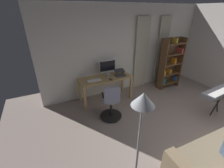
{
  "coord_description": "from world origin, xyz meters",
  "views": [
    {
      "loc": [
        2.59,
        1.26,
        2.53
      ],
      "look_at": [
        1.06,
        -1.88,
        0.82
      ],
      "focal_mm": 24.24,
      "sensor_mm": 36.0,
      "label": 1
    }
  ],
  "objects_px": {
    "office_chair": "(111,103)",
    "piano_keyboard": "(222,91)",
    "desk": "(106,80)",
    "cell_phone_face_up": "(122,72)",
    "cell_phone_by_monitor": "(111,79)",
    "laptop": "(120,74)",
    "bookshelf": "(170,64)",
    "floor_lamp": "(140,129)",
    "computer_monitor": "(107,66)",
    "computer_keyboard": "(94,80)",
    "computer_mouse": "(108,77)"
  },
  "relations": [
    {
      "from": "office_chair",
      "to": "computer_mouse",
      "type": "xyz_separation_m",
      "value": [
        -0.3,
        -0.86,
        0.31
      ]
    },
    {
      "from": "desk",
      "to": "computer_keyboard",
      "type": "bearing_deg",
      "value": 11.95
    },
    {
      "from": "cell_phone_face_up",
      "to": "piano_keyboard",
      "type": "xyz_separation_m",
      "value": [
        -1.7,
        2.11,
        -0.06
      ]
    },
    {
      "from": "computer_monitor",
      "to": "computer_keyboard",
      "type": "relative_size",
      "value": 1.4
    },
    {
      "from": "office_chair",
      "to": "piano_keyboard",
      "type": "xyz_separation_m",
      "value": [
        -2.57,
        1.05,
        0.24
      ]
    },
    {
      "from": "piano_keyboard",
      "to": "computer_keyboard",
      "type": "bearing_deg",
      "value": -39.47
    },
    {
      "from": "office_chair",
      "to": "computer_monitor",
      "type": "distance_m",
      "value": 1.29
    },
    {
      "from": "office_chair",
      "to": "laptop",
      "type": "height_order",
      "value": "office_chair"
    },
    {
      "from": "office_chair",
      "to": "laptop",
      "type": "xyz_separation_m",
      "value": [
        -0.71,
        -0.86,
        0.35
      ]
    },
    {
      "from": "computer_keyboard",
      "to": "cell_phone_by_monitor",
      "type": "xyz_separation_m",
      "value": [
        -0.45,
        0.13,
        -0.01
      ]
    },
    {
      "from": "computer_keyboard",
      "to": "floor_lamp",
      "type": "distance_m",
      "value": 2.75
    },
    {
      "from": "computer_monitor",
      "to": "cell_phone_face_up",
      "type": "xyz_separation_m",
      "value": [
        -0.47,
        0.04,
        -0.25
      ]
    },
    {
      "from": "office_chair",
      "to": "cell_phone_face_up",
      "type": "height_order",
      "value": "office_chair"
    },
    {
      "from": "cell_phone_by_monitor",
      "to": "laptop",
      "type": "bearing_deg",
      "value": -161.67
    },
    {
      "from": "cell_phone_face_up",
      "to": "bookshelf",
      "type": "height_order",
      "value": "bookshelf"
    },
    {
      "from": "cell_phone_by_monitor",
      "to": "cell_phone_face_up",
      "type": "distance_m",
      "value": 0.67
    },
    {
      "from": "computer_monitor",
      "to": "desk",
      "type": "bearing_deg",
      "value": 50.95
    },
    {
      "from": "desk",
      "to": "office_chair",
      "type": "xyz_separation_m",
      "value": [
        0.24,
        0.9,
        -0.19
      ]
    },
    {
      "from": "desk",
      "to": "computer_keyboard",
      "type": "xyz_separation_m",
      "value": [
        0.37,
        0.08,
        0.11
      ]
    },
    {
      "from": "computer_monitor",
      "to": "computer_mouse",
      "type": "relative_size",
      "value": 5.25
    },
    {
      "from": "desk",
      "to": "office_chair",
      "type": "distance_m",
      "value": 0.96
    },
    {
      "from": "desk",
      "to": "piano_keyboard",
      "type": "distance_m",
      "value": 3.04
    },
    {
      "from": "computer_mouse",
      "to": "cell_phone_by_monitor",
      "type": "distance_m",
      "value": 0.16
    },
    {
      "from": "cell_phone_face_up",
      "to": "piano_keyboard",
      "type": "relative_size",
      "value": 0.11
    },
    {
      "from": "office_chair",
      "to": "bookshelf",
      "type": "relative_size",
      "value": 0.56
    },
    {
      "from": "office_chair",
      "to": "cell_phone_by_monitor",
      "type": "distance_m",
      "value": 0.82
    },
    {
      "from": "computer_monitor",
      "to": "cell_phone_face_up",
      "type": "relative_size",
      "value": 3.65
    },
    {
      "from": "bookshelf",
      "to": "piano_keyboard",
      "type": "xyz_separation_m",
      "value": [
        0.05,
        1.84,
        -0.16
      ]
    },
    {
      "from": "laptop",
      "to": "piano_keyboard",
      "type": "height_order",
      "value": "laptop"
    },
    {
      "from": "desk",
      "to": "cell_phone_face_up",
      "type": "bearing_deg",
      "value": -165.98
    },
    {
      "from": "laptop",
      "to": "computer_mouse",
      "type": "xyz_separation_m",
      "value": [
        0.41,
        0.01,
        -0.04
      ]
    },
    {
      "from": "computer_keyboard",
      "to": "cell_phone_by_monitor",
      "type": "bearing_deg",
      "value": 163.68
    },
    {
      "from": "cell_phone_by_monitor",
      "to": "piano_keyboard",
      "type": "height_order",
      "value": "piano_keyboard"
    },
    {
      "from": "laptop",
      "to": "bookshelf",
      "type": "distance_m",
      "value": 1.91
    },
    {
      "from": "office_chair",
      "to": "cell_phone_face_up",
      "type": "distance_m",
      "value": 1.4
    },
    {
      "from": "office_chair",
      "to": "computer_mouse",
      "type": "distance_m",
      "value": 0.96
    },
    {
      "from": "office_chair",
      "to": "computer_keyboard",
      "type": "xyz_separation_m",
      "value": [
        0.13,
        -0.83,
        0.3
      ]
    },
    {
      "from": "desk",
      "to": "laptop",
      "type": "xyz_separation_m",
      "value": [
        -0.47,
        0.04,
        0.15
      ]
    },
    {
      "from": "desk",
      "to": "cell_phone_face_up",
      "type": "height_order",
      "value": "cell_phone_face_up"
    },
    {
      "from": "computer_mouse",
      "to": "piano_keyboard",
      "type": "relative_size",
      "value": 0.08
    },
    {
      "from": "laptop",
      "to": "piano_keyboard",
      "type": "distance_m",
      "value": 2.67
    },
    {
      "from": "floor_lamp",
      "to": "computer_keyboard",
      "type": "bearing_deg",
      "value": -98.52
    },
    {
      "from": "computer_mouse",
      "to": "office_chair",
      "type": "bearing_deg",
      "value": 70.77
    },
    {
      "from": "bookshelf",
      "to": "floor_lamp",
      "type": "relative_size",
      "value": 0.96
    },
    {
      "from": "office_chair",
      "to": "computer_mouse",
      "type": "bearing_deg",
      "value": 87.75
    },
    {
      "from": "laptop",
      "to": "cell_phone_by_monitor",
      "type": "bearing_deg",
      "value": 28.07
    },
    {
      "from": "computer_mouse",
      "to": "cell_phone_face_up",
      "type": "relative_size",
      "value": 0.69
    },
    {
      "from": "cell_phone_face_up",
      "to": "bookshelf",
      "type": "bearing_deg",
      "value": 155.99
    },
    {
      "from": "computer_mouse",
      "to": "floor_lamp",
      "type": "distance_m",
      "value": 2.87
    },
    {
      "from": "office_chair",
      "to": "bookshelf",
      "type": "distance_m",
      "value": 2.77
    }
  ]
}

